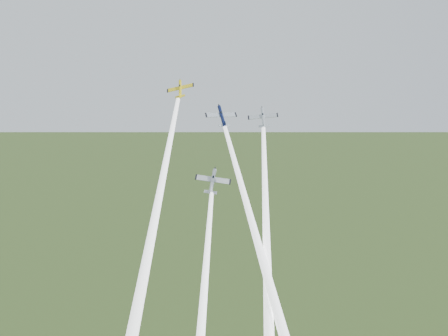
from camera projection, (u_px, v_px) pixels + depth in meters
plane_yellow at (180, 89)px, 133.81m from camera, size 7.33×6.26×6.95m
smoke_trail_yellow at (155, 220)px, 114.61m from camera, size 8.00×46.28×48.48m
plane_navy at (222, 116)px, 131.77m from camera, size 9.39×8.56×6.50m
smoke_trail_navy at (265, 268)px, 111.85m from camera, size 20.58×48.53×53.42m
plane_silver_right at (263, 117)px, 134.51m from camera, size 7.87×5.88×6.69m
smoke_trail_silver_right at (267, 268)px, 113.25m from camera, size 3.02×50.81×53.19m
plane_silver_low at (213, 181)px, 127.22m from camera, size 9.23×6.90×7.79m
smoke_trail_silver_low at (201, 328)px, 108.82m from camera, size 4.49×43.85×45.83m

